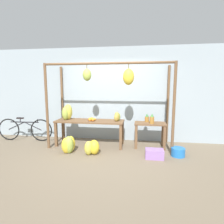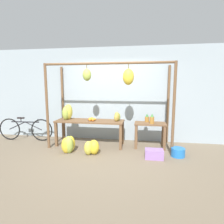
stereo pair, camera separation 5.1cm
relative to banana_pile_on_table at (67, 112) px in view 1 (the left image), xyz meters
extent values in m
plane|color=#756651|center=(1.23, -0.91, -0.92)|extent=(20.00, 20.00, 0.00)
cube|color=#99A8B2|center=(1.23, 0.63, 0.48)|extent=(8.00, 0.08, 2.80)
cylinder|color=brown|center=(-0.38, -0.45, 0.20)|extent=(0.07, 0.07, 2.24)
cylinder|color=brown|center=(2.84, -0.45, 0.20)|extent=(0.07, 0.07, 2.24)
cylinder|color=brown|center=(-0.38, 0.54, 0.20)|extent=(0.07, 0.07, 2.24)
cylinder|color=brown|center=(2.84, 0.54, 0.20)|extent=(0.07, 0.07, 2.24)
cylinder|color=brown|center=(1.23, -0.45, 1.29)|extent=(3.22, 0.06, 0.06)
cylinder|color=brown|center=(0.73, -0.45, 1.22)|extent=(0.02, 0.02, 0.09)
ellipsoid|color=#9EB247|center=(0.73, -0.45, 1.02)|extent=(0.21, 0.19, 0.30)
cylinder|color=brown|center=(1.75, -0.45, 1.21)|extent=(0.02, 0.02, 0.10)
ellipsoid|color=gold|center=(1.75, -0.45, 0.97)|extent=(0.27, 0.24, 0.39)
cube|color=brown|center=(0.66, -0.06, -0.23)|extent=(1.89, 0.59, 0.04)
cube|color=brown|center=(-0.23, -0.30, -0.58)|extent=(0.07, 0.07, 0.67)
cube|color=brown|center=(1.56, -0.30, -0.58)|extent=(0.07, 0.07, 0.67)
cube|color=brown|center=(-0.23, 0.19, -0.58)|extent=(0.07, 0.07, 0.67)
cube|color=brown|center=(1.56, 0.19, -0.58)|extent=(0.07, 0.07, 0.67)
cube|color=brown|center=(2.32, 0.01, -0.26)|extent=(0.83, 0.46, 0.04)
cube|color=brown|center=(1.96, -0.17, -0.60)|extent=(0.07, 0.07, 0.64)
cube|color=brown|center=(2.69, -0.17, -0.60)|extent=(0.07, 0.07, 0.64)
cube|color=brown|center=(1.96, 0.19, -0.60)|extent=(0.07, 0.07, 0.64)
cube|color=brown|center=(2.69, 0.19, -0.60)|extent=(0.07, 0.07, 0.64)
ellipsoid|color=gold|center=(0.02, 0.00, 0.01)|extent=(0.22, 0.24, 0.44)
ellipsoid|color=gold|center=(0.01, 0.07, 0.01)|extent=(0.25, 0.27, 0.42)
ellipsoid|color=gold|center=(-0.02, -0.01, -0.01)|extent=(0.23, 0.25, 0.40)
ellipsoid|color=#9EB247|center=(-0.03, -0.08, -0.02)|extent=(0.25, 0.26, 0.37)
sphere|color=orange|center=(0.81, -0.06, -0.17)|extent=(0.07, 0.07, 0.07)
sphere|color=orange|center=(0.73, -0.07, -0.16)|extent=(0.09, 0.09, 0.09)
sphere|color=orange|center=(0.67, -0.10, -0.17)|extent=(0.07, 0.07, 0.07)
sphere|color=orange|center=(0.79, -0.17, -0.16)|extent=(0.09, 0.09, 0.09)
sphere|color=orange|center=(0.70, -0.16, -0.17)|extent=(0.07, 0.07, 0.07)
sphere|color=orange|center=(0.78, -0.15, -0.17)|extent=(0.07, 0.07, 0.07)
sphere|color=orange|center=(0.69, -0.11, -0.16)|extent=(0.09, 0.09, 0.09)
sphere|color=orange|center=(0.74, -0.08, -0.16)|extent=(0.09, 0.09, 0.09)
sphere|color=orange|center=(0.66, -0.05, -0.17)|extent=(0.07, 0.07, 0.07)
cylinder|color=#A3702D|center=(2.36, -0.09, -0.15)|extent=(0.12, 0.12, 0.18)
cone|color=#428442|center=(2.36, -0.09, -0.01)|extent=(0.08, 0.08, 0.09)
cylinder|color=#A3702D|center=(2.24, 0.14, -0.17)|extent=(0.12, 0.12, 0.14)
cone|color=#337538|center=(2.24, 0.14, -0.05)|extent=(0.08, 0.08, 0.09)
ellipsoid|color=gold|center=(0.30, -0.70, -0.76)|extent=(0.31, 0.30, 0.32)
ellipsoid|color=yellow|center=(0.30, -0.60, -0.72)|extent=(0.24, 0.22, 0.40)
ellipsoid|color=gold|center=(0.28, -0.69, -0.78)|extent=(0.38, 0.39, 0.29)
ellipsoid|color=gold|center=(0.25, -0.76, -0.72)|extent=(0.25, 0.23, 0.40)
ellipsoid|color=#9EB247|center=(0.31, -0.75, -0.70)|extent=(0.28, 0.26, 0.44)
ellipsoid|color=yellow|center=(0.95, -0.72, -0.74)|extent=(0.37, 0.38, 0.36)
ellipsoid|color=#9EB247|center=(0.85, -0.68, -0.76)|extent=(0.23, 0.24, 0.31)
ellipsoid|color=gold|center=(0.83, -0.79, -0.75)|extent=(0.28, 0.29, 0.34)
cube|color=#9970B7|center=(2.40, -0.77, -0.81)|extent=(0.42, 0.27, 0.21)
cylinder|color=blue|center=(2.97, -0.55, -0.82)|extent=(0.32, 0.32, 0.20)
torus|color=black|center=(-1.93, 0.05, -0.58)|extent=(0.67, 0.07, 0.67)
torus|color=black|center=(-0.89, 0.11, -0.58)|extent=(0.67, 0.07, 0.67)
cylinder|color=black|center=(-1.41, 0.08, -0.34)|extent=(0.88, 0.08, 0.03)
cylinder|color=black|center=(-1.67, 0.06, -0.46)|extent=(0.53, 0.06, 0.26)
cylinder|color=black|center=(-1.15, 0.09, -0.46)|extent=(0.53, 0.06, 0.26)
cylinder|color=black|center=(-1.54, 0.07, -0.29)|extent=(0.02, 0.02, 0.10)
cube|color=black|center=(-1.54, 0.07, -0.22)|extent=(0.20, 0.09, 0.04)
cylinder|color=black|center=(-1.00, 0.10, -0.29)|extent=(0.02, 0.02, 0.10)
ellipsoid|color=#B2993D|center=(1.43, -0.06, -0.08)|extent=(0.15, 0.14, 0.26)
ellipsoid|color=#B2993D|center=(1.42, -0.08, -0.11)|extent=(0.17, 0.17, 0.20)
ellipsoid|color=#93A33D|center=(1.45, 0.00, -0.10)|extent=(0.16, 0.18, 0.22)
camera|label=1|loc=(2.04, -5.02, 0.78)|focal=30.00mm
camera|label=2|loc=(2.09, -5.01, 0.78)|focal=30.00mm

